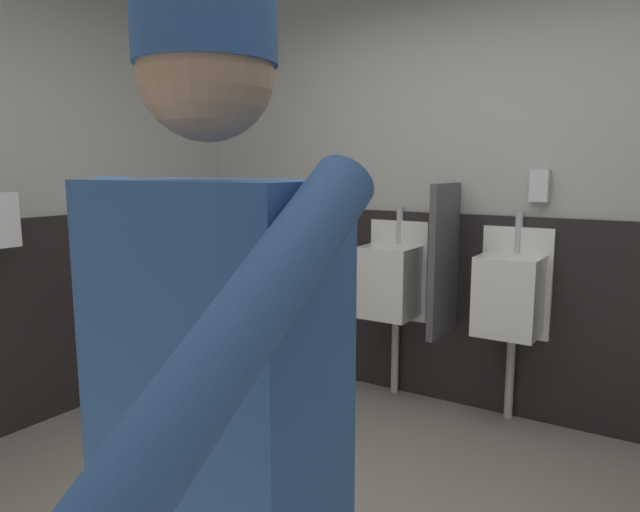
{
  "coord_description": "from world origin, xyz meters",
  "views": [
    {
      "loc": [
        1.0,
        -1.67,
        1.49
      ],
      "look_at": [
        0.17,
        -0.36,
        1.25
      ],
      "focal_mm": 32.23,
      "sensor_mm": 36.0,
      "label": 1
    }
  ],
  "objects_px": {
    "urinal_left": "(391,280)",
    "person": "(213,432)",
    "trash_bin": "(178,347)",
    "soap_dispenser": "(540,186)",
    "urinal_middle": "(510,294)"
  },
  "relations": [
    {
      "from": "trash_bin",
      "to": "person",
      "type": "bearing_deg",
      "value": -41.99
    },
    {
      "from": "trash_bin",
      "to": "soap_dispenser",
      "type": "distance_m",
      "value": 2.51
    },
    {
      "from": "person",
      "to": "soap_dispenser",
      "type": "relative_size",
      "value": 9.72
    },
    {
      "from": "urinal_middle",
      "to": "soap_dispenser",
      "type": "bearing_deg",
      "value": 49.87
    },
    {
      "from": "urinal_left",
      "to": "person",
      "type": "relative_size",
      "value": 0.71
    },
    {
      "from": "person",
      "to": "urinal_left",
      "type": "bearing_deg",
      "value": 108.96
    },
    {
      "from": "urinal_left",
      "to": "urinal_middle",
      "type": "distance_m",
      "value": 0.75
    },
    {
      "from": "trash_bin",
      "to": "soap_dispenser",
      "type": "relative_size",
      "value": 3.16
    },
    {
      "from": "urinal_middle",
      "to": "trash_bin",
      "type": "bearing_deg",
      "value": -162.54
    },
    {
      "from": "urinal_middle",
      "to": "soap_dispenser",
      "type": "distance_m",
      "value": 0.63
    },
    {
      "from": "person",
      "to": "soap_dispenser",
      "type": "height_order",
      "value": "person"
    },
    {
      "from": "urinal_middle",
      "to": "person",
      "type": "bearing_deg",
      "value": -86.98
    },
    {
      "from": "person",
      "to": "trash_bin",
      "type": "height_order",
      "value": "person"
    },
    {
      "from": "urinal_left",
      "to": "trash_bin",
      "type": "height_order",
      "value": "urinal_left"
    },
    {
      "from": "urinal_left",
      "to": "person",
      "type": "xyz_separation_m",
      "value": [
        0.89,
        -2.58,
        0.25
      ]
    }
  ]
}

